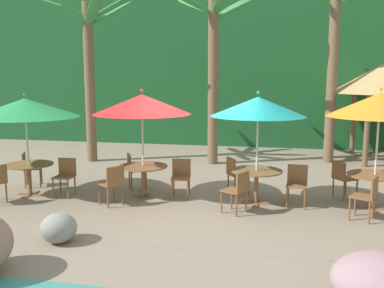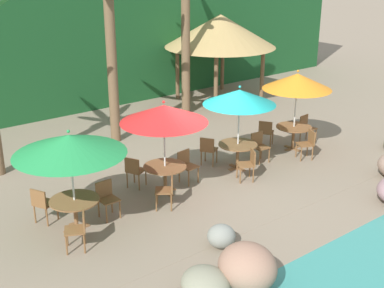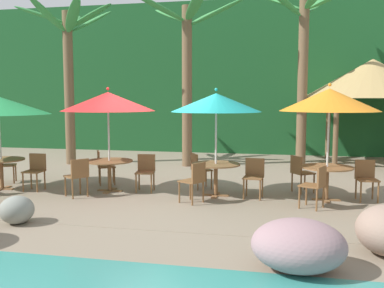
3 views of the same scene
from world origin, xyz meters
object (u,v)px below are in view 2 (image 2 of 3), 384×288
object	(u,v)px
umbrella_teal	(239,97)
dining_table_teal	(238,148)
umbrella_green	(69,144)
dining_table_orange	(294,130)
palm_tree_third	(186,9)
umbrella_red	(164,114)
chair_teal_seaward	(259,145)
dining_table_green	(75,205)
chair_green_seaward	(107,196)
dining_table_red	(165,171)
chair_orange_seaward	(306,127)
palm_tree_second	(111,29)
chair_red_left	(168,189)
chair_teal_left	(249,163)
chair_green_left	(79,228)
chair_red_seaward	(186,164)
umbrella_orange	(297,81)
chair_teal_inland	(208,149)
chair_orange_left	(308,142)
chair_orange_inland	(266,131)
chair_red_inland	(134,170)
chair_green_inland	(42,203)
palapa_hut	(220,31)

from	to	relation	value
umbrella_teal	dining_table_teal	size ratio (longest dim) A/B	2.21
umbrella_green	dining_table_orange	size ratio (longest dim) A/B	2.20
umbrella_teal	palm_tree_third	world-z (taller)	palm_tree_third
umbrella_red	chair_teal_seaward	distance (m)	3.75
dining_table_green	chair_green_seaward	xyz separation A→B (m)	(0.85, 0.12, -0.10)
umbrella_red	dining_table_teal	size ratio (longest dim) A/B	2.23
dining_table_red	chair_orange_seaward	distance (m)	5.78
palm_tree_second	umbrella_red	bearing A→B (deg)	-103.36
umbrella_teal	dining_table_red	bearing A→B (deg)	-179.12
chair_red_left	chair_teal_seaward	xyz separation A→B (m)	(3.83, 0.79, 0.00)
chair_teal_left	chair_orange_seaward	distance (m)	3.72
chair_green_left	chair_red_seaward	bearing A→B (deg)	19.35
chair_orange_seaward	dining_table_orange	bearing A→B (deg)	-166.77
umbrella_red	chair_red_seaward	xyz separation A→B (m)	(0.83, 0.20, -1.61)
chair_red_left	umbrella_orange	xyz separation A→B (m)	(5.38, 0.84, 1.65)
umbrella_green	chair_teal_inland	bearing A→B (deg)	12.58
umbrella_red	chair_orange_left	bearing A→B (deg)	-8.54
dining_table_red	umbrella_teal	xyz separation A→B (m)	(2.53, 0.04, 1.49)
umbrella_teal	chair_orange_inland	bearing A→B (deg)	21.41
umbrella_green	chair_orange_inland	world-z (taller)	umbrella_green
umbrella_red	chair_red_inland	world-z (taller)	umbrella_red
chair_orange_inland	umbrella_orange	bearing A→B (deg)	-50.80
umbrella_orange	palm_tree_third	xyz separation A→B (m)	(-0.35, 5.03, 1.71)
dining_table_red	umbrella_orange	size ratio (longest dim) A/B	0.44
chair_teal_left	chair_orange_left	distance (m)	2.46
chair_green_left	chair_red_left	xyz separation A→B (m)	(2.51, 0.39, 0.00)
chair_red_left	chair_orange_inland	distance (m)	5.07
chair_orange_inland	chair_red_seaward	bearing A→B (deg)	-170.93
dining_table_teal	chair_green_left	bearing A→B (deg)	-168.00
umbrella_green	chair_teal_left	bearing A→B (deg)	-5.01
chair_green_inland	dining_table_orange	bearing A→B (deg)	-2.05
chair_teal_inland	chair_orange_seaward	xyz separation A→B (m)	(3.77, -0.41, 0.00)
dining_table_red	chair_green_left	bearing A→B (deg)	-159.09
chair_red_seaward	chair_green_inland	bearing A→B (deg)	177.16
chair_green_seaward	chair_orange_seaward	distance (m)	7.59
dining_table_teal	chair_orange_inland	size ratio (longest dim) A/B	1.26
dining_table_green	chair_red_inland	distance (m)	2.41
dining_table_red	palapa_hut	world-z (taller)	palapa_hut
umbrella_red	chair_red_seaward	size ratio (longest dim) A/B	2.82
umbrella_teal	chair_orange_left	bearing A→B (deg)	-19.12
dining_table_green	dining_table_red	world-z (taller)	same
dining_table_teal	dining_table_green	bearing A→B (deg)	-175.97
chair_red_left	palm_tree_second	xyz separation A→B (m)	(1.43, 4.90, 3.08)
chair_orange_inland	chair_green_left	bearing A→B (deg)	-165.52
chair_green_left	chair_red_left	world-z (taller)	same
umbrella_teal	chair_orange_left	distance (m)	2.76
chair_teal_inland	chair_teal_left	size ratio (longest dim) A/B	1.00
chair_red_seaward	chair_orange_inland	distance (m)	3.62
chair_red_left	chair_orange_left	bearing A→B (deg)	0.37
palm_tree_second	chair_orange_left	bearing A→B (deg)	-52.96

